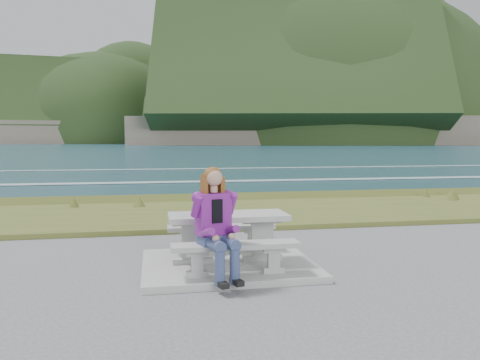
{
  "coord_description": "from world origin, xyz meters",
  "views": [
    {
      "loc": [
        -1.11,
        -6.99,
        1.99
      ],
      "look_at": [
        0.41,
        1.2,
        1.26
      ],
      "focal_mm": 35.0,
      "sensor_mm": 36.0,
      "label": 1
    }
  ],
  "objects_px": {
    "bench_landward": "(236,250)",
    "picnic_table": "(228,224)",
    "bench_seaward": "(221,231)",
    "seated_woman": "(218,238)"
  },
  "relations": [
    {
      "from": "picnic_table",
      "to": "bench_seaward",
      "type": "relative_size",
      "value": 1.0
    },
    {
      "from": "seated_woman",
      "to": "picnic_table",
      "type": "bearing_deg",
      "value": 55.86
    },
    {
      "from": "picnic_table",
      "to": "bench_landward",
      "type": "distance_m",
      "value": 0.74
    },
    {
      "from": "picnic_table",
      "to": "bench_seaward",
      "type": "height_order",
      "value": "picnic_table"
    },
    {
      "from": "picnic_table",
      "to": "bench_landward",
      "type": "bearing_deg",
      "value": -90.0
    },
    {
      "from": "bench_landward",
      "to": "seated_woman",
      "type": "bearing_deg",
      "value": -152.57
    },
    {
      "from": "bench_landward",
      "to": "bench_seaward",
      "type": "bearing_deg",
      "value": 90.0
    },
    {
      "from": "bench_landward",
      "to": "picnic_table",
      "type": "bearing_deg",
      "value": 90.0
    },
    {
      "from": "picnic_table",
      "to": "seated_woman",
      "type": "relative_size",
      "value": 1.19
    },
    {
      "from": "picnic_table",
      "to": "bench_landward",
      "type": "relative_size",
      "value": 1.0
    }
  ]
}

